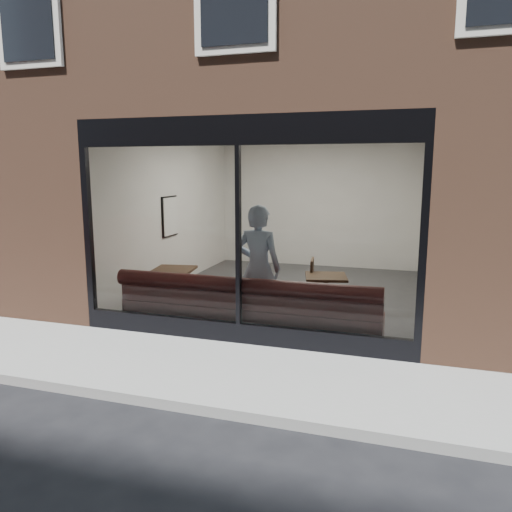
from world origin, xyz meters
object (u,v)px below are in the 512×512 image
(cafe_chair_left, at_px, (252,287))
(cafe_chair_right, at_px, (301,298))
(cafe_table_right, at_px, (326,277))
(banquette, at_px, (248,320))
(person, at_px, (258,268))
(cafe_table_left, at_px, (174,270))

(cafe_chair_left, xyz_separation_m, cafe_chair_right, (1.09, -0.58, 0.00))
(cafe_table_right, bearing_deg, banquette, -133.89)
(cafe_table_right, xyz_separation_m, cafe_chair_left, (-1.59, 0.94, -0.50))
(banquette, relative_size, person, 2.04)
(cafe_table_right, distance_m, cafe_chair_left, 1.91)
(cafe_chair_left, bearing_deg, cafe_table_right, 127.68)
(person, height_order, cafe_table_right, person)
(banquette, bearing_deg, cafe_chair_left, 106.31)
(person, bearing_deg, cafe_chair_right, -106.62)
(banquette, xyz_separation_m, cafe_table_left, (-1.63, 0.81, 0.52))
(banquette, distance_m, cafe_table_left, 1.89)
(banquette, distance_m, cafe_chair_left, 2.07)
(banquette, relative_size, cafe_chair_left, 9.81)
(cafe_chair_right, bearing_deg, cafe_chair_left, -36.11)
(cafe_table_left, height_order, cafe_chair_right, cafe_table_left)
(cafe_table_left, xyz_separation_m, cafe_chair_left, (1.05, 1.18, -0.50))
(cafe_table_left, relative_size, cafe_chair_right, 1.44)
(banquette, distance_m, cafe_chair_right, 1.50)
(banquette, bearing_deg, cafe_table_left, 153.57)
(person, xyz_separation_m, cafe_table_right, (0.92, 0.77, -0.24))
(person, xyz_separation_m, cafe_chair_right, (0.42, 1.14, -0.74))
(banquette, distance_m, person, 0.81)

